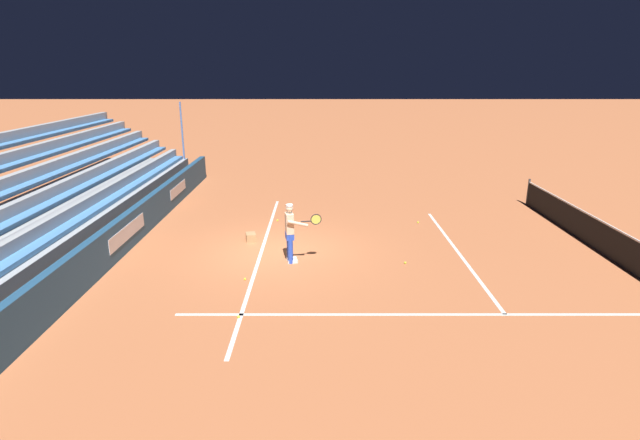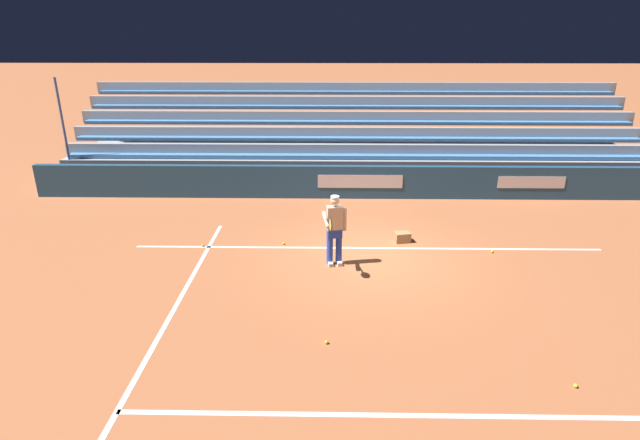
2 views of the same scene
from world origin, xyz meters
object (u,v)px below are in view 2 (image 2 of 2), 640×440
tennis_player (334,230)px  tennis_ball_midcourt (492,252)px  tennis_ball_near_player (327,342)px  tennis_ball_on_baseline (203,245)px  tennis_ball_by_box (283,243)px  ball_box_cardboard (402,237)px  tennis_ball_far_right (576,386)px

tennis_player → tennis_ball_midcourt: tennis_player is taller
tennis_ball_midcourt → tennis_ball_near_player: (4.17, 4.00, 0.00)m
tennis_ball_on_baseline → tennis_ball_near_player: bearing=127.3°
tennis_ball_near_player → tennis_ball_by_box: size_ratio=1.00×
tennis_ball_near_player → tennis_ball_midcourt: bearing=-136.2°
tennis_player → tennis_ball_on_baseline: (3.41, -0.99, -0.86)m
ball_box_cardboard → tennis_ball_far_right: 6.10m
tennis_ball_midcourt → tennis_ball_by_box: same height
ball_box_cardboard → tennis_ball_near_player: 5.09m
tennis_player → tennis_ball_far_right: (-3.76, 4.38, -0.86)m
tennis_ball_far_right → tennis_ball_near_player: bearing=-15.7°
tennis_player → tennis_ball_by_box: tennis_player is taller
tennis_ball_by_box → tennis_player: bearing=139.0°
tennis_player → tennis_ball_by_box: (1.32, -1.15, -0.86)m
tennis_ball_near_player → tennis_ball_by_box: bearing=-75.4°
tennis_ball_far_right → tennis_ball_by_box: bearing=-47.4°
tennis_ball_near_player → tennis_ball_by_box: (1.15, -4.43, 0.00)m
tennis_player → tennis_ball_near_player: 3.39m
tennis_player → ball_box_cardboard: bearing=-142.4°
tennis_ball_on_baseline → tennis_ball_by_box: size_ratio=1.00×
tennis_player → tennis_ball_midcourt: (-4.00, -0.72, -0.86)m
ball_box_cardboard → tennis_ball_near_player: size_ratio=6.06×
tennis_player → tennis_ball_far_right: bearing=130.6°
ball_box_cardboard → tennis_ball_midcourt: (-2.18, 0.68, -0.10)m
tennis_ball_on_baseline → tennis_ball_far_right: bearing=143.2°
ball_box_cardboard → tennis_ball_near_player: bearing=67.0°
tennis_ball_near_player → tennis_ball_by_box: 4.57m
tennis_player → tennis_ball_far_right: 5.84m
tennis_ball_on_baseline → tennis_ball_by_box: (-2.09, -0.16, 0.00)m
tennis_player → tennis_ball_near_player: (0.17, 3.28, -0.86)m
ball_box_cardboard → tennis_ball_on_baseline: bearing=4.5°
tennis_ball_near_player → tennis_ball_far_right: size_ratio=1.00×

